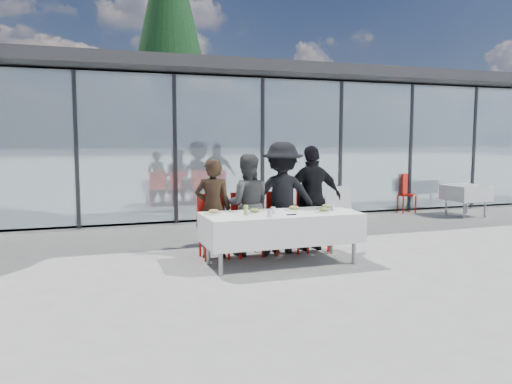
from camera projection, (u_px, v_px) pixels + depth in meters
ground at (289, 267)px, 7.11m from camera, size 90.00×90.00×0.00m
pavilion at (247, 129)px, 15.22m from camera, size 14.80×8.80×3.44m
treeline at (95, 134)px, 32.57m from camera, size 62.50×2.00×4.40m
dining_table at (281, 227)px, 7.22m from camera, size 2.26×0.96×0.75m
diner_a at (213, 208)px, 7.60m from camera, size 0.70×0.70×1.52m
diner_chair_a at (213, 222)px, 7.65m from camera, size 0.44×0.44×0.97m
diner_b at (247, 205)px, 7.77m from camera, size 0.94×0.94×1.58m
diner_chair_b at (246, 221)px, 7.83m from camera, size 0.44×0.44×0.97m
diner_c at (282, 197)px, 7.96m from camera, size 1.45×1.45×1.77m
diner_chair_c at (281, 219)px, 8.02m from camera, size 0.44×0.44×0.97m
diner_d at (312, 198)px, 8.13m from camera, size 1.04×1.04×1.71m
diner_chair_d at (311, 217)px, 8.19m from camera, size 0.44×0.44×0.97m
plate_a at (214, 212)px, 7.09m from camera, size 0.29×0.29×0.07m
plate_b at (255, 211)px, 7.18m from camera, size 0.29×0.29×0.07m
plate_c at (294, 209)px, 7.48m from camera, size 0.29×0.29×0.07m
plate_d at (326, 207)px, 7.64m from camera, size 0.29×0.29×0.07m
plate_extra at (324, 210)px, 7.27m from camera, size 0.29×0.29×0.07m
juice_bottle at (246, 210)px, 6.97m from camera, size 0.06×0.06×0.14m
drinking_glasses at (292, 211)px, 7.06m from camera, size 1.12×0.33×0.10m
folded_eyeglasses at (291, 215)px, 6.99m from camera, size 0.14×0.03×0.01m
spare_table_right at (466, 193)px, 11.78m from camera, size 0.86×0.86×0.74m
spare_chair_a at (402, 191)px, 12.48m from camera, size 0.62×0.62×0.97m
spare_chair_b at (403, 191)px, 12.47m from camera, size 0.59×0.59×0.97m
lounger at (341, 208)px, 11.32m from camera, size 0.99×1.45×0.72m
conifer_tree at (169, 29)px, 18.88m from camera, size 4.00×4.00×10.50m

